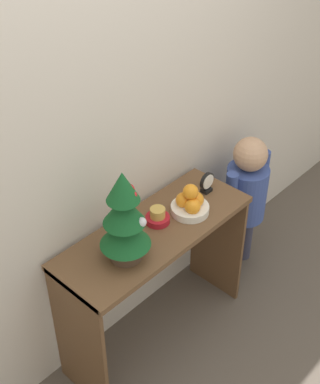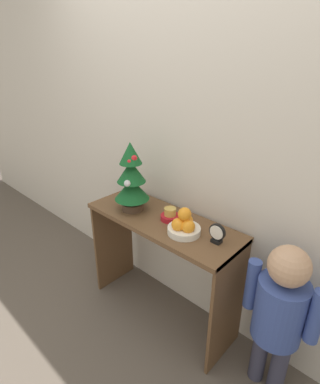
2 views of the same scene
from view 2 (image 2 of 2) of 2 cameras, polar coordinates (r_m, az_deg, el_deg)
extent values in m
plane|color=brown|center=(2.29, -3.37, -24.15)|extent=(12.00, 12.00, 0.00)
cube|color=beige|center=(1.91, 5.44, 10.11)|extent=(7.00, 0.05, 2.50)
cube|color=brown|center=(1.92, 0.37, -5.51)|extent=(1.06, 0.40, 0.03)
cube|color=brown|center=(2.44, -8.77, -8.93)|extent=(0.02, 0.36, 0.78)
cube|color=brown|center=(1.90, 12.75, -20.62)|extent=(0.02, 0.36, 0.78)
cylinder|color=#4C3828|center=(2.02, -5.25, -2.66)|extent=(0.15, 0.15, 0.05)
cylinder|color=brown|center=(2.00, -5.30, -1.51)|extent=(0.02, 0.02, 0.04)
cone|color=#145123|center=(1.97, -5.39, 0.62)|extent=(0.23, 0.23, 0.14)
cone|color=#145123|center=(1.92, -5.53, 3.94)|extent=(0.19, 0.19, 0.14)
cone|color=#145123|center=(1.88, -5.68, 7.42)|extent=(0.15, 0.15, 0.14)
sphere|color=red|center=(1.87, -5.17, 6.37)|extent=(0.05, 0.05, 0.05)
sphere|color=red|center=(1.86, -5.83, 5.80)|extent=(0.04, 0.04, 0.04)
sphere|color=silver|center=(1.87, -6.24, 1.63)|extent=(0.04, 0.04, 0.04)
cylinder|color=silver|center=(1.76, 4.59, -7.28)|extent=(0.19, 0.19, 0.04)
sphere|color=orange|center=(1.71, 5.40, -6.56)|extent=(0.08, 0.08, 0.08)
sphere|color=orange|center=(1.76, 5.07, -5.51)|extent=(0.08, 0.08, 0.08)
sphere|color=orange|center=(1.72, 3.50, -6.24)|extent=(0.08, 0.08, 0.08)
sphere|color=orange|center=(1.70, 4.71, -4.22)|extent=(0.08, 0.08, 0.08)
cylinder|color=#AD1923|center=(1.89, 1.92, -4.84)|extent=(0.12, 0.12, 0.03)
cylinder|color=gold|center=(1.87, 1.94, -3.76)|extent=(0.08, 0.08, 0.05)
cube|color=black|center=(1.70, 10.71, -9.12)|extent=(0.05, 0.04, 0.02)
cylinder|color=black|center=(1.67, 10.86, -7.46)|extent=(0.10, 0.02, 0.10)
cylinder|color=white|center=(1.67, 10.68, -7.59)|extent=(0.08, 0.00, 0.08)
cylinder|color=#38384C|center=(2.00, 18.40, -27.06)|extent=(0.09, 0.09, 0.38)
cylinder|color=#38384C|center=(1.98, 21.69, -28.37)|extent=(0.09, 0.09, 0.38)
cylinder|color=#384C93|center=(1.73, 21.82, -20.12)|extent=(0.25, 0.25, 0.34)
sphere|color=tan|center=(1.56, 23.38, -12.83)|extent=(0.20, 0.20, 0.20)
cylinder|color=#384C93|center=(1.72, 17.13, -16.43)|extent=(0.07, 0.07, 0.29)
cylinder|color=#384C93|center=(1.66, 27.58, -20.33)|extent=(0.07, 0.07, 0.29)
camera|label=1|loc=(2.66, -58.54, 30.58)|focal=50.00mm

